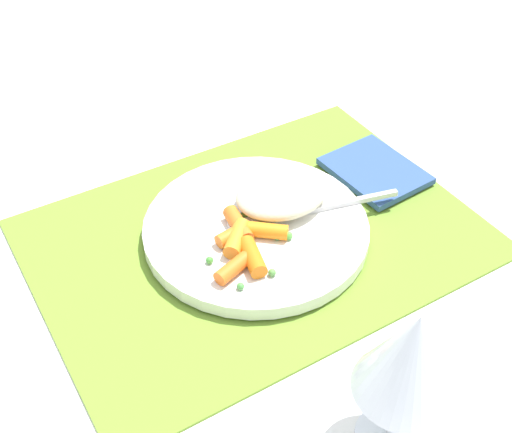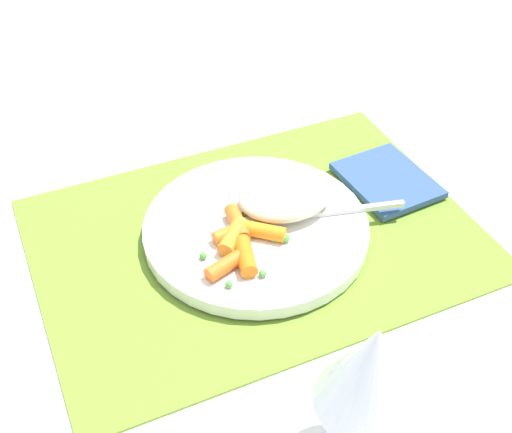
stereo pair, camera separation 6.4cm
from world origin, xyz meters
The scene contains 9 objects.
ground_plane centered at (0.00, 0.00, 0.00)m, with size 2.40×2.40×0.00m, color white.
placemat centered at (0.00, 0.00, 0.00)m, with size 0.46×0.34×0.01m, color olive.
plate centered at (0.00, 0.00, 0.01)m, with size 0.24×0.24×0.02m, color white.
rice_mound centered at (-0.04, -0.01, 0.04)m, with size 0.11×0.08×0.03m, color beige.
carrot_portion centered at (0.03, 0.03, 0.03)m, with size 0.10×0.10×0.02m.
pea_scatter centered at (0.02, 0.03, 0.03)m, with size 0.09×0.09×0.01m.
fork centered at (-0.04, 0.01, 0.02)m, with size 0.19×0.06×0.01m.
wine_glass centered at (0.03, 0.26, 0.11)m, with size 0.08×0.08×0.15m.
napkin centered at (-0.18, -0.02, 0.01)m, with size 0.09×0.11×0.01m, color #33518C.
Camera 1 is at (0.27, 0.45, 0.49)m, focal length 47.11 mm.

